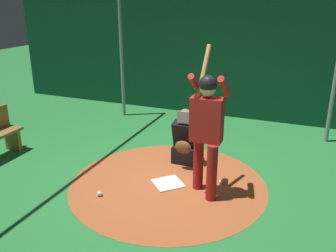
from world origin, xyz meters
TOP-DOWN VIEW (x-y plane):
  - ground_plane at (0.00, 0.00)m, footprint 27.42×27.42m
  - dirt_circle at (0.00, 0.00)m, footprint 3.01×3.01m
  - home_plate at (0.00, 0.00)m, footprint 0.59×0.59m
  - batter at (0.06, 0.59)m, footprint 0.68×0.49m
  - catcher at (-0.83, -0.01)m, footprint 0.58×0.40m
  - back_wall at (-3.70, 0.00)m, footprint 0.23×11.42m
  - cage_frame at (0.00, 0.00)m, footprint 5.65×4.62m
  - baseball_0 at (-0.29, 0.76)m, footprint 0.07×0.07m
  - baseball_1 at (0.71, -0.78)m, footprint 0.07×0.07m

SIDE VIEW (x-z plane):
  - ground_plane at x=0.00m, z-range 0.00..0.00m
  - dirt_circle at x=0.00m, z-range 0.00..0.01m
  - home_plate at x=0.00m, z-range 0.01..0.02m
  - baseball_0 at x=-0.29m, z-range 0.01..0.08m
  - baseball_1 at x=0.71m, z-range 0.01..0.08m
  - catcher at x=-0.83m, z-range -0.10..0.87m
  - batter at x=0.06m, z-range 0.02..2.12m
  - back_wall at x=-3.70m, z-range 0.01..3.60m
  - cage_frame at x=0.00m, z-range 0.62..3.84m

